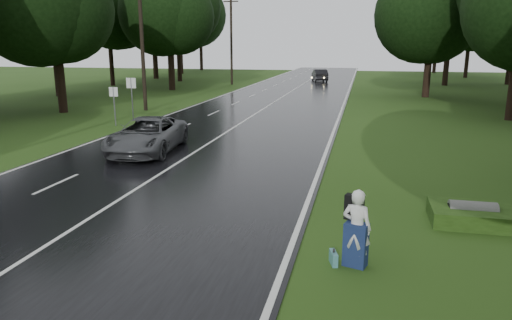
% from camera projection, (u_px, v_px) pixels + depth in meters
% --- Properties ---
extents(ground, '(160.00, 160.00, 0.00)m').
position_uv_depth(ground, '(105.00, 210.00, 13.98)').
color(ground, '#294815').
rests_on(ground, ground).
extents(road, '(12.00, 140.00, 0.04)m').
position_uv_depth(road, '(255.00, 115.00, 32.92)').
color(road, black).
rests_on(road, ground).
extents(lane_center, '(0.12, 140.00, 0.01)m').
position_uv_depth(lane_center, '(255.00, 114.00, 32.91)').
color(lane_center, silver).
rests_on(lane_center, road).
extents(grey_car, '(3.11, 5.75, 1.53)m').
position_uv_depth(grey_car, '(147.00, 135.00, 21.27)').
color(grey_car, '#46484B').
rests_on(grey_car, road).
extents(far_car, '(2.70, 4.99, 1.56)m').
position_uv_depth(far_car, '(320.00, 75.00, 62.50)').
color(far_car, black).
rests_on(far_car, road).
extents(hitchhiker, '(0.74, 0.71, 1.77)m').
position_uv_depth(hitchhiker, '(356.00, 231.00, 10.31)').
color(hitchhiker, silver).
rests_on(hitchhiker, ground).
extents(suitcase, '(0.23, 0.43, 0.29)m').
position_uv_depth(suitcase, '(333.00, 258.00, 10.52)').
color(suitcase, teal).
rests_on(suitcase, ground).
extents(culvert, '(1.23, 0.62, 0.62)m').
position_uv_depth(culvert, '(471.00, 223.00, 13.00)').
color(culvert, slate).
rests_on(culvert, ground).
extents(utility_pole_mid, '(1.80, 0.28, 9.25)m').
position_uv_depth(utility_pole_mid, '(146.00, 110.00, 35.26)').
color(utility_pole_mid, black).
rests_on(utility_pole_mid, ground).
extents(utility_pole_far, '(1.80, 0.28, 10.80)m').
position_uv_depth(utility_pole_far, '(232.00, 85.00, 57.93)').
color(utility_pole_far, black).
rests_on(utility_pole_far, ground).
extents(road_sign_a, '(0.56, 0.10, 2.32)m').
position_uv_depth(road_sign_a, '(116.00, 126.00, 28.52)').
color(road_sign_a, white).
rests_on(road_sign_a, ground).
extents(road_sign_b, '(0.65, 0.10, 2.71)m').
position_uv_depth(road_sign_b, '(133.00, 120.00, 30.68)').
color(road_sign_b, white).
rests_on(road_sign_b, ground).
extents(tree_left_d, '(8.34, 8.34, 13.03)m').
position_uv_depth(tree_left_d, '(64.00, 112.00, 34.19)').
color(tree_left_d, black).
rests_on(tree_left_d, ground).
extents(tree_left_e, '(8.86, 8.86, 13.84)m').
position_uv_depth(tree_left_e, '(172.00, 90.00, 51.09)').
color(tree_left_e, black).
rests_on(tree_left_e, ground).
extents(tree_left_f, '(11.11, 11.11, 17.36)m').
position_uv_depth(tree_left_f, '(180.00, 81.00, 63.08)').
color(tree_left_f, black).
rests_on(tree_left_f, ground).
extents(tree_right_d, '(7.83, 7.83, 12.24)m').
position_uv_depth(tree_right_d, '(509.00, 120.00, 30.70)').
color(tree_right_d, black).
rests_on(tree_right_d, ground).
extents(tree_right_e, '(7.94, 7.94, 12.40)m').
position_uv_depth(tree_right_e, '(425.00, 97.00, 44.06)').
color(tree_right_e, black).
rests_on(tree_right_e, ground).
extents(tree_right_f, '(10.68, 10.68, 16.68)m').
position_uv_depth(tree_right_f, '(444.00, 85.00, 56.80)').
color(tree_right_f, black).
rests_on(tree_right_f, ground).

